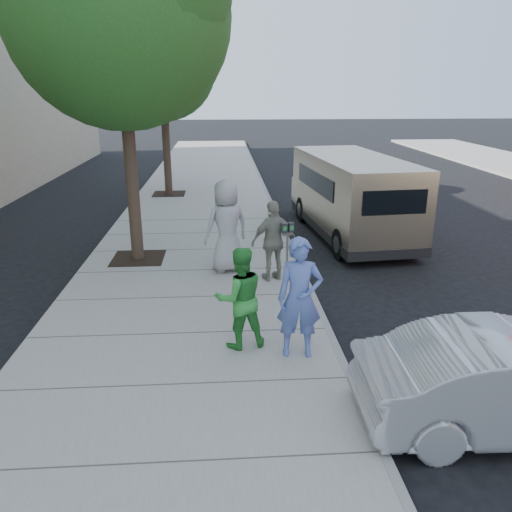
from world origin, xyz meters
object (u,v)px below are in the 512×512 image
tree_near (121,6)px  person_green_shirt (240,298)px  tree_far (163,61)px  person_officer (300,298)px  person_striped_polo (274,241)px  parking_meter (287,240)px  person_gray_shirt (227,226)px  van (350,194)px

tree_near → person_green_shirt: size_ratio=4.68×
tree_near → tree_far: size_ratio=1.16×
person_officer → person_striped_polo: 3.13m
tree_near → person_striped_polo: size_ratio=4.47×
tree_far → tree_near: bearing=-90.0°
tree_near → person_striped_polo: (3.01, -1.57, -4.55)m
parking_meter → person_gray_shirt: 1.45m
person_green_shirt → person_striped_polo: bearing=-119.0°
tree_near → person_gray_shirt: 4.94m
parking_meter → person_striped_polo: size_ratio=0.75×
tree_far → van: (5.53, -5.48, -3.71)m
parking_meter → person_striped_polo: (-0.26, 0.17, -0.07)m
person_officer → person_striped_polo: person_officer is taller
parking_meter → person_striped_polo: 0.32m
tree_near → parking_meter: bearing=-28.1°
person_gray_shirt → person_striped_polo: person_gray_shirt is taller
tree_far → person_green_shirt: 12.79m
tree_far → person_green_shirt: (2.20, -11.97, -3.93)m
parking_meter → person_officer: person_officer is taller
person_officer → person_green_shirt: bearing=164.1°
tree_far → van: tree_far is taller
parking_meter → person_officer: (-0.20, -2.95, -0.01)m
person_green_shirt → person_gray_shirt: size_ratio=0.80×
person_green_shirt → person_gray_shirt: bearing=-100.5°
parking_meter → van: van is taller
person_officer → parking_meter: bearing=90.6°
person_officer → tree_far: bearing=108.5°
parking_meter → tree_near: bearing=135.3°
tree_near → parking_meter: tree_near is taller
tree_far → van: bearing=-44.8°
tree_near → van: (5.53, 2.12, -4.37)m
van → person_gray_shirt: bearing=-144.0°
person_green_shirt → person_striped_polo: person_striped_polo is taller
tree_far → person_striped_polo: size_ratio=3.86×
tree_far → person_officer: tree_far is taller
tree_far → person_gray_shirt: size_ratio=3.24×
tree_near → person_officer: size_ratio=4.13×
tree_far → van: size_ratio=1.06×
parking_meter → person_officer: 2.96m
tree_near → person_green_shirt: (2.20, -4.37, -4.59)m
person_gray_shirt → person_striped_polo: size_ratio=1.19×
tree_near → tree_far: tree_near is taller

